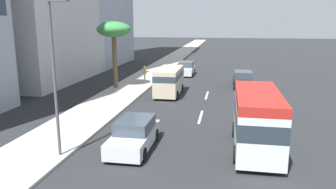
{
  "coord_description": "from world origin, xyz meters",
  "views": [
    {
      "loc": [
        -4.49,
        -1.64,
        6.45
      ],
      "look_at": [
        17.16,
        2.23,
        1.57
      ],
      "focal_mm": 35.33,
      "sensor_mm": 36.0,
      "label": 1
    }
  ],
  "objects_px": {
    "car_lead": "(134,135)",
    "van_fifth": "(169,80)",
    "pedestrian_mid_block": "(145,73)",
    "minibus_second": "(257,118)",
    "palm_tree": "(114,31)",
    "car_fourth": "(186,69)",
    "street_lamp": "(55,62)",
    "car_third": "(243,79)"
  },
  "relations": [
    {
      "from": "palm_tree",
      "to": "pedestrian_mid_block",
      "type": "bearing_deg",
      "value": -31.34
    },
    {
      "from": "car_lead",
      "to": "pedestrian_mid_block",
      "type": "distance_m",
      "value": 18.34
    },
    {
      "from": "minibus_second",
      "to": "van_fifth",
      "type": "distance_m",
      "value": 13.6
    },
    {
      "from": "minibus_second",
      "to": "van_fifth",
      "type": "relative_size",
      "value": 1.23
    },
    {
      "from": "car_lead",
      "to": "car_third",
      "type": "relative_size",
      "value": 1.04
    },
    {
      "from": "van_fifth",
      "to": "pedestrian_mid_block",
      "type": "relative_size",
      "value": 2.96
    },
    {
      "from": "car_lead",
      "to": "van_fifth",
      "type": "xyz_separation_m",
      "value": [
        12.81,
        0.42,
        0.65
      ]
    },
    {
      "from": "pedestrian_mid_block",
      "to": "palm_tree",
      "type": "bearing_deg",
      "value": 89.01
    },
    {
      "from": "car_lead",
      "to": "pedestrian_mid_block",
      "type": "height_order",
      "value": "pedestrian_mid_block"
    },
    {
      "from": "van_fifth",
      "to": "car_third",
      "type": "bearing_deg",
      "value": 126.51
    },
    {
      "from": "minibus_second",
      "to": "car_third",
      "type": "bearing_deg",
      "value": -0.15
    },
    {
      "from": "minibus_second",
      "to": "pedestrian_mid_block",
      "type": "xyz_separation_m",
      "value": [
        17.0,
        10.11,
        -0.55
      ]
    },
    {
      "from": "minibus_second",
      "to": "car_lead",
      "type": "bearing_deg",
      "value": 98.39
    },
    {
      "from": "minibus_second",
      "to": "van_fifth",
      "type": "xyz_separation_m",
      "value": [
        11.9,
        6.58,
        -0.28
      ]
    },
    {
      "from": "minibus_second",
      "to": "car_third",
      "type": "relative_size",
      "value": 1.45
    },
    {
      "from": "car_third",
      "to": "car_fourth",
      "type": "relative_size",
      "value": 1.01
    },
    {
      "from": "car_third",
      "to": "street_lamp",
      "type": "relative_size",
      "value": 0.59
    },
    {
      "from": "car_fourth",
      "to": "street_lamp",
      "type": "xyz_separation_m",
      "value": [
        -26.08,
        2.81,
        3.89
      ]
    },
    {
      "from": "car_lead",
      "to": "street_lamp",
      "type": "bearing_deg",
      "value": -59.27
    },
    {
      "from": "van_fifth",
      "to": "car_fourth",
      "type": "bearing_deg",
      "value": 179.34
    },
    {
      "from": "minibus_second",
      "to": "palm_tree",
      "type": "relative_size",
      "value": 1.0
    },
    {
      "from": "minibus_second",
      "to": "palm_tree",
      "type": "distance_m",
      "value": 18.67
    },
    {
      "from": "van_fifth",
      "to": "car_lead",
      "type": "bearing_deg",
      "value": 1.86
    },
    {
      "from": "car_lead",
      "to": "pedestrian_mid_block",
      "type": "relative_size",
      "value": 2.62
    },
    {
      "from": "car_fourth",
      "to": "pedestrian_mid_block",
      "type": "distance_m",
      "value": 7.32
    },
    {
      "from": "car_fourth",
      "to": "van_fifth",
      "type": "relative_size",
      "value": 0.84
    },
    {
      "from": "street_lamp",
      "to": "car_lead",
      "type": "bearing_deg",
      "value": -59.27
    },
    {
      "from": "car_lead",
      "to": "minibus_second",
      "type": "relative_size",
      "value": 0.72
    },
    {
      "from": "van_fifth",
      "to": "pedestrian_mid_block",
      "type": "height_order",
      "value": "van_fifth"
    },
    {
      "from": "car_fourth",
      "to": "palm_tree",
      "type": "relative_size",
      "value": 0.68
    },
    {
      "from": "car_lead",
      "to": "car_fourth",
      "type": "bearing_deg",
      "value": -179.33
    },
    {
      "from": "car_third",
      "to": "pedestrian_mid_block",
      "type": "xyz_separation_m",
      "value": [
        0.19,
        10.16,
        0.34
      ]
    },
    {
      "from": "car_fourth",
      "to": "pedestrian_mid_block",
      "type": "xyz_separation_m",
      "value": [
        -6.33,
        3.66,
        0.33
      ]
    },
    {
      "from": "van_fifth",
      "to": "street_lamp",
      "type": "xyz_separation_m",
      "value": [
        -14.65,
        2.68,
        3.28
      ]
    },
    {
      "from": "car_fourth",
      "to": "pedestrian_mid_block",
      "type": "relative_size",
      "value": 2.49
    },
    {
      "from": "minibus_second",
      "to": "street_lamp",
      "type": "relative_size",
      "value": 0.85
    },
    {
      "from": "pedestrian_mid_block",
      "to": "minibus_second",
      "type": "bearing_deg",
      "value": 151.1
    },
    {
      "from": "car_lead",
      "to": "car_fourth",
      "type": "distance_m",
      "value": 24.24
    },
    {
      "from": "car_fourth",
      "to": "palm_tree",
      "type": "height_order",
      "value": "palm_tree"
    },
    {
      "from": "car_fourth",
      "to": "van_fifth",
      "type": "xyz_separation_m",
      "value": [
        -11.42,
        0.13,
        0.61
      ]
    },
    {
      "from": "minibus_second",
      "to": "pedestrian_mid_block",
      "type": "height_order",
      "value": "minibus_second"
    },
    {
      "from": "car_third",
      "to": "car_fourth",
      "type": "bearing_deg",
      "value": 44.9
    }
  ]
}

